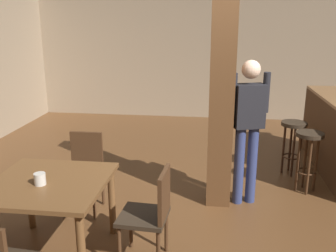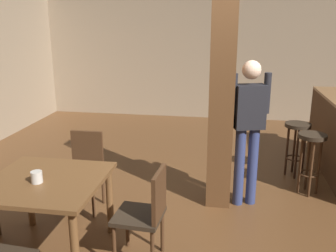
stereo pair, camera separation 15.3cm
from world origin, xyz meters
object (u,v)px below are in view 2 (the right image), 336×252
at_px(bar_stool_near, 311,150).
at_px(standing_person, 248,124).
at_px(bar_stool_mid, 297,137).
at_px(chair_north, 85,166).
at_px(chair_east, 147,211).
at_px(dining_table, 46,191).
at_px(napkin_cup, 37,177).

bearing_deg(bar_stool_near, standing_person, -153.00).
distance_m(standing_person, bar_stool_mid, 1.28).
relative_size(standing_person, bar_stool_near, 2.17).
height_order(standing_person, bar_stool_near, standing_person).
distance_m(chair_north, chair_east, 1.31).
distance_m(bar_stool_near, bar_stool_mid, 0.57).
height_order(dining_table, bar_stool_mid, bar_stool_mid).
height_order(napkin_cup, bar_stool_mid, napkin_cup).
bearing_deg(bar_stool_near, bar_stool_mid, 98.44).
distance_m(dining_table, chair_north, 0.95).
relative_size(dining_table, standing_person, 0.60).
xyz_separation_m(chair_east, napkin_cup, (-0.96, -0.11, 0.30)).
bearing_deg(dining_table, chair_north, 90.71).
distance_m(chair_north, napkin_cup, 1.06).
distance_m(dining_table, chair_east, 0.94).
bearing_deg(chair_east, chair_north, 135.95).
bearing_deg(standing_person, dining_table, -144.28).
relative_size(chair_north, bar_stool_near, 1.12).
height_order(dining_table, bar_stool_near, bar_stool_near).
bearing_deg(chair_east, napkin_cup, -173.74).
xyz_separation_m(dining_table, standing_person, (1.84, 1.32, 0.36)).
xyz_separation_m(dining_table, bar_stool_near, (2.64, 1.73, -0.05)).
xyz_separation_m(chair_east, standing_person, (0.91, 1.29, 0.50)).
height_order(chair_east, standing_person, standing_person).
distance_m(chair_north, standing_person, 1.95).
xyz_separation_m(chair_north, napkin_cup, (-0.03, -1.01, 0.30)).
relative_size(dining_table, bar_stool_near, 1.30).
height_order(chair_north, bar_stool_near, chair_north).
bearing_deg(chair_north, standing_person, 11.68).
xyz_separation_m(chair_east, bar_stool_near, (1.72, 1.70, 0.08)).
height_order(chair_east, bar_stool_mid, chair_east).
bearing_deg(chair_east, bar_stool_mid, 54.19).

